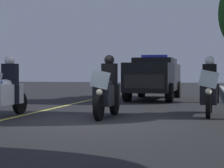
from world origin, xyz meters
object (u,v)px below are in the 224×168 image
object	(u,v)px
police_motorcycle_lead_left	(6,92)
police_motorcycle_lead_right	(107,92)
police_motorcycle_trailing	(209,91)
police_suv	(154,76)

from	to	relation	value
police_motorcycle_lead_left	police_motorcycle_lead_right	world-z (taller)	same
police_motorcycle_lead_right	police_motorcycle_trailing	size ratio (longest dim) A/B	1.00
police_motorcycle_lead_left	police_motorcycle_lead_right	size ratio (longest dim) A/B	1.00
police_motorcycle_trailing	police_suv	bearing A→B (deg)	-158.55
police_motorcycle_lead_right	police_motorcycle_trailing	world-z (taller)	same
police_motorcycle_lead_left	police_motorcycle_lead_right	distance (m)	2.82
police_motorcycle_lead_left	police_motorcycle_lead_right	bearing A→B (deg)	100.86
police_motorcycle_trailing	police_suv	size ratio (longest dim) A/B	0.43
police_motorcycle_lead_right	police_motorcycle_trailing	xyz separation A→B (m)	(-1.21, 2.72, 0.00)
police_motorcycle_lead_left	police_suv	size ratio (longest dim) A/B	0.43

